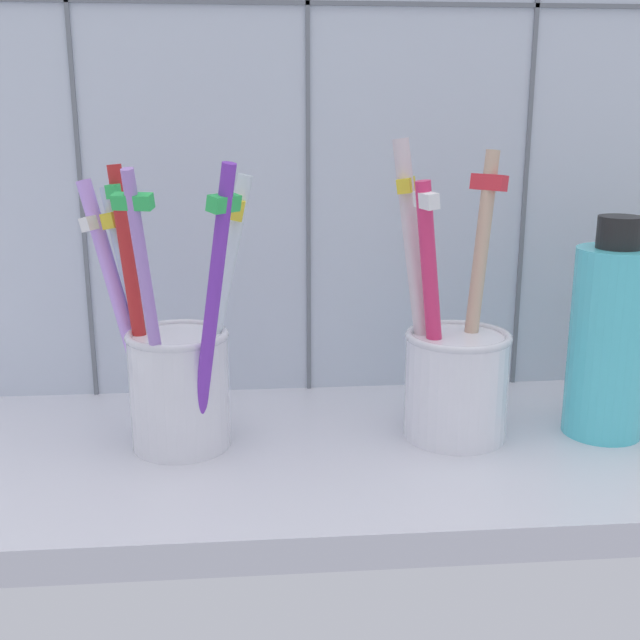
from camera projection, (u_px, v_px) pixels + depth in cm
name	position (u px, v px, depth cm)	size (l,w,h in cm)	color
counter_slab	(321.00, 461.00, 50.28)	(64.00, 22.00, 2.00)	silver
tile_wall_back	(307.00, 112.00, 56.31)	(64.00, 2.20, 45.00)	silver
toothbrush_cup_left	(176.00, 369.00, 48.93)	(10.97, 8.61, 17.99)	white
toothbrush_cup_right	(454.00, 369.00, 50.67)	(7.82, 6.77, 19.03)	white
soap_bottle	(609.00, 338.00, 50.55)	(5.04, 5.04, 14.31)	#52D4E1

